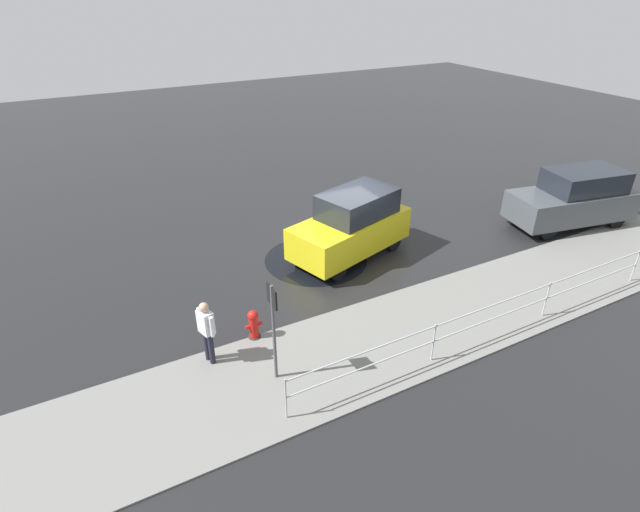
{
  "coord_description": "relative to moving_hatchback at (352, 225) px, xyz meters",
  "views": [
    {
      "loc": [
        7.25,
        11.87,
        7.69
      ],
      "look_at": [
        1.56,
        1.2,
        0.9
      ],
      "focal_mm": 28.0,
      "sensor_mm": 36.0,
      "label": 1
    }
  ],
  "objects": [
    {
      "name": "parked_sedan",
      "position": [
        -7.95,
        1.73,
        -0.03
      ],
      "size": [
        4.55,
        2.52,
        1.98
      ],
      "color": "#474C51",
      "rests_on": "ground"
    },
    {
      "name": "puddle_patch",
      "position": [
        1.13,
        -0.24,
        -1.02
      ],
      "size": [
        3.18,
        3.18,
        0.01
      ],
      "primitive_type": "cylinder",
      "color": "black",
      "rests_on": "ground"
    },
    {
      "name": "fire_hydrant",
      "position": [
        4.24,
        2.49,
        -0.63
      ],
      "size": [
        0.42,
        0.31,
        0.8
      ],
      "color": "red",
      "rests_on": "ground"
    },
    {
      "name": "sign_post",
      "position": [
        4.33,
        4.01,
        0.55
      ],
      "size": [
        0.07,
        0.44,
        2.4
      ],
      "color": "#4C4C51",
      "rests_on": "ground"
    },
    {
      "name": "pedestrian",
      "position": [
        5.44,
        2.82,
        -0.07
      ],
      "size": [
        0.33,
        0.55,
        1.62
      ],
      "color": "silver",
      "rests_on": "ground"
    },
    {
      "name": "ground_plane",
      "position": [
        0.11,
        -0.15,
        -1.03
      ],
      "size": [
        60.0,
        60.0,
        0.0
      ],
      "primitive_type": "plane",
      "color": "black"
    },
    {
      "name": "metal_railing",
      "position": [
        -0.83,
        5.17,
        -0.28
      ],
      "size": [
        10.93,
        0.04,
        1.05
      ],
      "color": "#B7BABF",
      "rests_on": "ground"
    },
    {
      "name": "kerb_strip",
      "position": [
        0.11,
        4.05,
        -1.01
      ],
      "size": [
        24.0,
        3.2,
        0.04
      ],
      "primitive_type": "cube",
      "color": "slate",
      "rests_on": "ground"
    },
    {
      "name": "moving_hatchback",
      "position": [
        0.0,
        0.0,
        0.0
      ],
      "size": [
        4.22,
        2.75,
        2.06
      ],
      "color": "yellow",
      "rests_on": "ground"
    }
  ]
}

